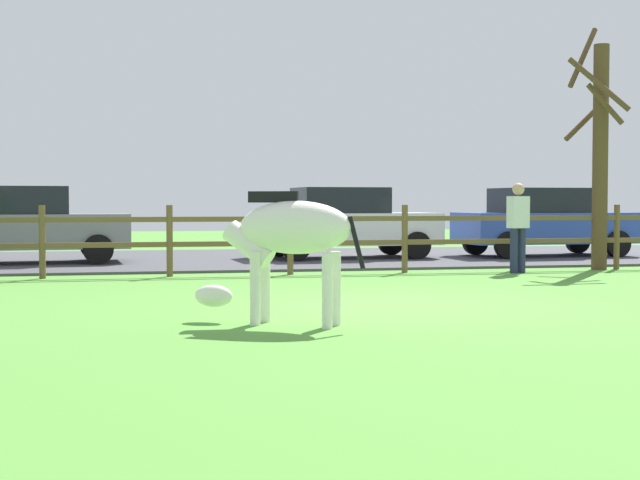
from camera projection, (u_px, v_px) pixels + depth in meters
The scene contains 9 objects.
ground_plane at pixel (388, 304), 11.78m from camera, with size 60.00×60.00×0.00m, color #549338.
parking_asphalt at pixel (273, 258), 20.87m from camera, with size 28.00×7.40×0.05m, color #47474C.
paddock_fence at pixel (290, 235), 16.56m from camera, with size 21.38×0.11×1.24m.
bare_tree at pixel (599, 149), 17.70m from camera, with size 1.21×1.42×4.70m.
zebra at pixel (288, 237), 9.77m from camera, with size 1.72×1.21×1.41m.
parked_car_grey at pixel (26, 224), 18.88m from camera, with size 4.12×2.13×1.56m.
parked_car_blue at pixel (544, 221), 21.38m from camera, with size 4.08×2.05×1.56m.
parked_car_white at pixel (345, 222), 20.60m from camera, with size 4.09×2.06×1.56m.
visitor_right_of_tree at pixel (518, 223), 16.91m from camera, with size 0.40×0.31×1.64m.
Camera 1 is at (-3.27, -11.30, 1.30)m, focal length 52.23 mm.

